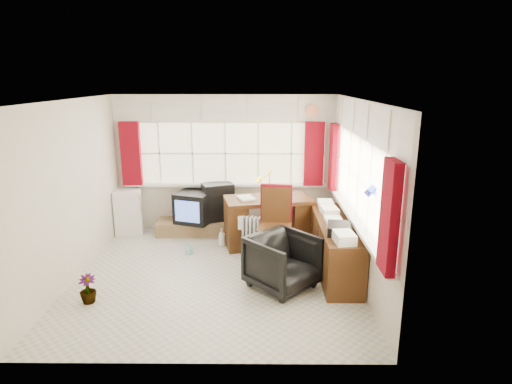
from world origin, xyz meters
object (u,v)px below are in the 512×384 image
(desk_lamp, at_px, (270,178))
(office_chair, at_px, (283,262))
(mini_fridge, at_px, (128,211))
(task_chair, at_px, (275,222))
(credenza, at_px, (334,245))
(desk, at_px, (268,219))
(radiator, at_px, (255,240))
(tv_bench, at_px, (196,227))
(crt_tv, at_px, (194,207))

(desk_lamp, distance_m, office_chair, 1.92)
(mini_fridge, bearing_deg, task_chair, -25.57)
(office_chair, xyz_separation_m, credenza, (0.79, 0.56, 0.02))
(desk, height_order, mini_fridge, desk)
(radiator, relative_size, tv_bench, 0.46)
(credenza, xyz_separation_m, crt_tv, (-2.28, 1.46, 0.13))
(credenza, distance_m, mini_fridge, 3.87)
(desk, relative_size, crt_tv, 2.07)
(tv_bench, bearing_deg, desk, -20.88)
(tv_bench, bearing_deg, desk_lamp, -13.68)
(task_chair, bearing_deg, radiator, 145.59)
(task_chair, height_order, credenza, task_chair)
(desk_lamp, bearing_deg, office_chair, -85.37)
(desk_lamp, xyz_separation_m, mini_fridge, (-2.59, 0.41, -0.72))
(crt_tv, relative_size, mini_fridge, 0.92)
(task_chair, bearing_deg, mini_fridge, 154.43)
(crt_tv, bearing_deg, credenza, -32.61)
(credenza, relative_size, mini_fridge, 2.45)
(credenza, bearing_deg, crt_tv, 147.39)
(radiator, distance_m, crt_tv, 1.47)
(office_chair, distance_m, tv_bench, 2.57)
(desk_lamp, distance_m, mini_fridge, 2.72)
(desk_lamp, relative_size, office_chair, 0.53)
(office_chair, xyz_separation_m, mini_fridge, (-2.74, 2.16, 0.04))
(desk, distance_m, office_chair, 1.59)
(task_chair, relative_size, office_chair, 1.47)
(crt_tv, bearing_deg, task_chair, -38.64)
(tv_bench, relative_size, crt_tv, 1.87)
(desk, xyz_separation_m, mini_fridge, (-2.56, 0.58, -0.05))
(desk, xyz_separation_m, desk_lamp, (0.03, 0.17, 0.67))
(task_chair, height_order, tv_bench, task_chair)
(tv_bench, relative_size, mini_fridge, 1.72)
(office_chair, height_order, radiator, office_chair)
(desk_lamp, height_order, credenza, desk_lamp)
(crt_tv, bearing_deg, desk, -18.53)
(desk, bearing_deg, desk_lamp, 80.08)
(desk, bearing_deg, office_chair, -83.77)
(tv_bench, height_order, mini_fridge, mini_fridge)
(desk_lamp, bearing_deg, desk, -99.92)
(tv_bench, height_order, crt_tv, crt_tv)
(crt_tv, distance_m, mini_fridge, 1.26)
(task_chair, height_order, mini_fridge, task_chair)
(tv_bench, bearing_deg, crt_tv, -93.65)
(desk_lamp, relative_size, credenza, 0.22)
(desk, xyz_separation_m, office_chair, (0.17, -1.58, -0.08))
(desk, xyz_separation_m, credenza, (0.96, -1.02, -0.06))
(desk, distance_m, mini_fridge, 2.63)
(desk_lamp, relative_size, task_chair, 0.36)
(task_chair, height_order, radiator, task_chair)
(office_chair, height_order, crt_tv, crt_tv)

